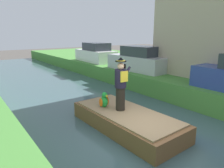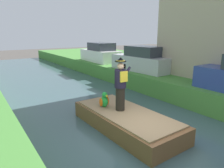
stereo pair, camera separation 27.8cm
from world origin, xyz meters
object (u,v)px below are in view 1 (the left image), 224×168
person_pirate (121,84)px  parrot_plush (104,101)px  parked_car_silver (139,60)px  parked_car_white (95,54)px  boat (126,120)px

person_pirate → parrot_plush: 0.94m
parrot_plush → person_pirate: bearing=-63.0°
person_pirate → parked_car_silver: 6.23m
parrot_plush → parked_car_white: 9.95m
person_pirate → boat: bearing=-89.9°
parked_car_silver → parked_car_white: size_ratio=1.01×
person_pirate → parked_car_silver: bearing=30.7°
parrot_plush → parked_car_silver: (5.01, 3.49, 0.72)m
parked_car_silver → parked_car_white: same height
boat → parrot_plush: (-0.34, 0.85, 0.55)m
boat → parked_car_white: size_ratio=1.04×
boat → parked_car_white: parked_car_white is taller
boat → parked_car_white: (4.67, 9.41, 1.27)m
person_pirate → parrot_plush: (-0.30, 0.58, -0.68)m
person_pirate → parked_car_silver: (4.72, 4.07, 0.04)m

